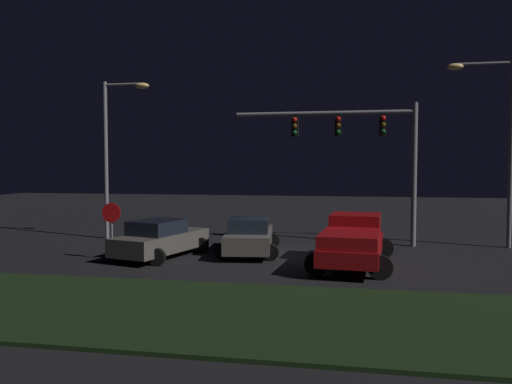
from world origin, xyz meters
TOP-DOWN VIEW (x-y plane):
  - ground_plane at (0.00, 0.00)m, footprint 80.00×80.00m
  - grass_median at (0.00, -8.37)m, footprint 25.36×5.74m
  - pickup_truck at (3.23, -1.60)m, footprint 3.21×5.56m
  - car_sedan at (-4.35, -1.35)m, footprint 3.21×4.72m
  - car_sedan_far at (-0.99, 0.06)m, footprint 2.84×4.59m
  - traffic_signal_gantry at (3.52, 3.30)m, footprint 8.32×0.56m
  - street_lamp_left at (-8.43, 3.08)m, footprint 2.42×0.44m
  - street_lamp_right at (9.53, 3.63)m, footprint 2.86×0.44m
  - stop_sign at (-5.96, -2.28)m, footprint 0.76×0.08m

SIDE VIEW (x-z plane):
  - ground_plane at x=0.00m, z-range 0.00..0.00m
  - grass_median at x=0.00m, z-range 0.00..0.10m
  - car_sedan at x=-4.35m, z-range -0.02..1.49m
  - car_sedan_far at x=-0.99m, z-range -0.02..1.49m
  - pickup_truck at x=3.23m, z-range 0.10..1.90m
  - stop_sign at x=-5.96m, z-range 0.45..2.68m
  - traffic_signal_gantry at x=3.52m, z-range 1.65..8.15m
  - street_lamp_left at x=-8.43m, z-range 1.03..8.85m
  - street_lamp_right at x=9.53m, z-range 1.09..9.42m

